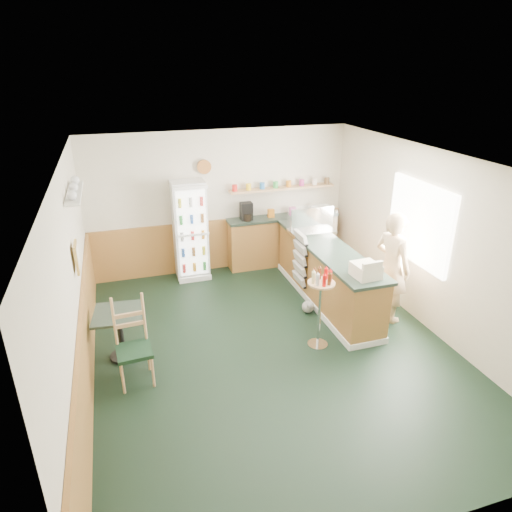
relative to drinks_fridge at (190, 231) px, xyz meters
name	(u,v)px	position (x,y,z in m)	size (l,w,h in m)	color
ground	(272,348)	(0.65, -2.74, -0.92)	(6.00, 6.00, 0.00)	black
room_envelope	(241,234)	(0.42, -2.01, 0.60)	(5.04, 6.02, 2.72)	beige
service_counter	(326,276)	(2.00, -1.67, -0.46)	(0.68, 3.01, 1.01)	#A36E34
back_counter	(282,238)	(1.84, 0.06, -0.38)	(2.24, 0.42, 1.69)	#A36E34
drinks_fridge	(190,231)	(0.00, 0.00, 0.00)	(0.61, 0.53, 1.85)	white
display_case	(312,221)	(2.00, -0.99, 0.31)	(0.79, 0.42, 0.45)	silver
cash_register	(366,270)	(2.00, -2.86, 0.18)	(0.34, 0.36, 0.20)	beige
shopkeeper	(392,267)	(2.70, -2.47, -0.03)	(0.59, 0.43, 1.78)	tan
condiment_stand	(321,297)	(1.32, -2.86, -0.13)	(0.38, 0.38, 1.19)	silver
newspaper_rack	(300,259)	(1.64, -1.34, -0.22)	(0.10, 0.48, 0.95)	black
cafe_table	(120,326)	(-1.40, -2.31, -0.42)	(0.72, 0.72, 0.71)	black
cafe_chair	(132,338)	(-1.25, -2.81, -0.32)	(0.45, 0.45, 1.16)	black
dog_doorstop	(308,307)	(1.56, -1.97, -0.81)	(0.20, 0.26, 0.24)	gray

